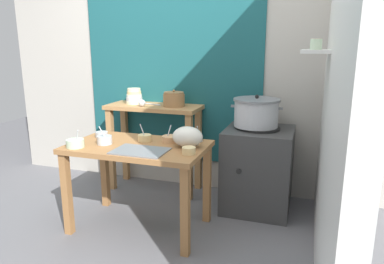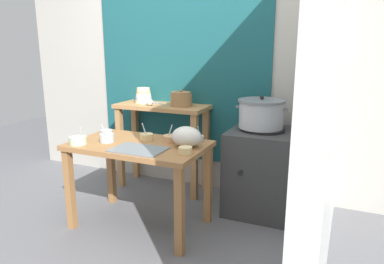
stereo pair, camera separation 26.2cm
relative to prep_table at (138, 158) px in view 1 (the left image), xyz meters
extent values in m
plane|color=slate|center=(0.04, -0.02, -0.61)|extent=(9.00, 9.00, 0.00)
cube|color=#B2ADA3|center=(0.14, 1.08, 0.69)|extent=(4.40, 0.10, 2.60)
cube|color=#195156|center=(-0.11, 1.02, 0.74)|extent=(1.90, 0.02, 2.10)
cube|color=white|center=(1.44, 0.18, 0.69)|extent=(0.10, 3.20, 2.60)
cube|color=silver|center=(1.29, 0.38, 0.84)|extent=(0.20, 0.56, 0.02)
cylinder|color=#B7D1AD|center=(1.29, 0.23, 0.89)|extent=(0.08, 0.08, 0.07)
cylinder|color=beige|center=(1.29, 0.38, 0.89)|extent=(0.08, 0.08, 0.08)
cube|color=#9E6B3D|center=(0.00, 0.00, 0.09)|extent=(1.10, 0.66, 0.04)
cube|color=#9E6B3D|center=(-0.50, -0.28, -0.27)|extent=(0.06, 0.06, 0.68)
cube|color=#9E6B3D|center=(0.50, -0.28, -0.27)|extent=(0.06, 0.06, 0.68)
cube|color=#9E6B3D|center=(-0.50, 0.28, -0.27)|extent=(0.06, 0.06, 0.68)
cube|color=#9E6B3D|center=(0.50, 0.28, -0.27)|extent=(0.06, 0.06, 0.68)
cube|color=#B27F4C|center=(-0.22, 0.81, 0.27)|extent=(0.96, 0.40, 0.04)
cube|color=#B27F4C|center=(-0.65, 0.66, -0.18)|extent=(0.06, 0.06, 0.86)
cube|color=#B27F4C|center=(0.21, 0.66, -0.18)|extent=(0.06, 0.06, 0.86)
cube|color=#B27F4C|center=(-0.65, 0.96, -0.18)|extent=(0.06, 0.06, 0.86)
cube|color=#B27F4C|center=(0.21, 0.96, -0.18)|extent=(0.06, 0.06, 0.86)
cube|color=#383838|center=(0.87, 0.68, -0.23)|extent=(0.60, 0.60, 0.76)
cylinder|color=black|center=(0.87, 0.68, 0.16)|extent=(0.36, 0.36, 0.02)
cylinder|color=black|center=(0.75, 0.37, -0.16)|extent=(0.04, 0.02, 0.04)
cylinder|color=#B7BABF|center=(0.83, 0.70, 0.29)|extent=(0.39, 0.39, 0.23)
cylinder|color=slate|center=(0.83, 0.70, 0.41)|extent=(0.41, 0.41, 0.02)
sphere|color=black|center=(0.83, 0.70, 0.44)|extent=(0.04, 0.04, 0.04)
cube|color=slate|center=(0.62, 0.70, 0.34)|extent=(0.04, 0.02, 0.02)
cube|color=slate|center=(1.04, 0.70, 0.34)|extent=(0.04, 0.02, 0.02)
cylinder|color=olive|center=(0.00, 0.81, 0.35)|extent=(0.21, 0.21, 0.12)
cylinder|color=olive|center=(0.00, 0.81, 0.42)|extent=(0.20, 0.20, 0.02)
sphere|color=olive|center=(0.00, 0.81, 0.45)|extent=(0.02, 0.02, 0.02)
cylinder|color=beige|center=(-0.46, 0.84, 0.31)|extent=(0.18, 0.18, 0.03)
cylinder|color=#B7BABF|center=(-0.46, 0.84, 0.34)|extent=(0.17, 0.17, 0.04)
cylinder|color=silver|center=(-0.46, 0.84, 0.37)|extent=(0.16, 0.16, 0.03)
cylinder|color=#E5C684|center=(-0.46, 0.84, 0.40)|extent=(0.15, 0.15, 0.03)
cylinder|color=beige|center=(-0.46, 0.84, 0.44)|extent=(0.14, 0.14, 0.03)
sphere|color=#B7BABF|center=(-0.30, 0.70, 0.33)|extent=(0.07, 0.07, 0.07)
cylinder|color=#B7BABF|center=(-0.17, 0.67, 0.33)|extent=(0.20, 0.07, 0.01)
cube|color=slate|center=(0.10, -0.17, 0.12)|extent=(0.40, 0.28, 0.01)
ellipsoid|color=silver|center=(0.40, 0.06, 0.19)|extent=(0.24, 0.20, 0.16)
cylinder|color=#E5C684|center=(0.47, -0.11, 0.14)|extent=(0.10, 0.10, 0.05)
cylinder|color=brown|center=(0.47, -0.11, 0.16)|extent=(0.09, 0.09, 0.01)
cylinder|color=#B7BABF|center=(-0.40, 0.12, 0.13)|extent=(0.11, 0.11, 0.05)
cylinder|color=#BFB28C|center=(-0.40, 0.12, 0.15)|extent=(0.09, 0.09, 0.01)
cylinder|color=#B7D1AD|center=(-0.43, -0.22, 0.14)|extent=(0.14, 0.14, 0.06)
cylinder|color=brown|center=(-0.43, -0.22, 0.17)|extent=(0.12, 0.12, 0.01)
cylinder|color=#B7BABF|center=(-0.42, -0.21, 0.18)|extent=(0.07, 0.04, 0.14)
cylinder|color=tan|center=(0.22, 0.15, 0.14)|extent=(0.13, 0.13, 0.05)
cylinder|color=maroon|center=(0.22, 0.15, 0.16)|extent=(0.11, 0.11, 0.01)
cylinder|color=#B7BABF|center=(0.20, 0.16, 0.18)|extent=(0.03, 0.07, 0.13)
cylinder|color=#E5C684|center=(0.01, 0.11, 0.14)|extent=(0.11, 0.11, 0.05)
cylinder|color=#BFB28C|center=(0.01, 0.11, 0.16)|extent=(0.09, 0.09, 0.01)
cylinder|color=#B7BABF|center=(0.00, 0.10, 0.18)|extent=(0.08, 0.04, 0.14)
cylinder|color=#B7BABF|center=(-0.26, -0.07, 0.14)|extent=(0.12, 0.12, 0.07)
cylinder|color=#BFB28C|center=(-0.26, -0.07, 0.17)|extent=(0.10, 0.10, 0.01)
cylinder|color=#B7BABF|center=(-0.25, -0.08, 0.19)|extent=(0.08, 0.04, 0.15)
cylinder|color=#B7BABF|center=(0.41, 0.25, 0.13)|extent=(0.10, 0.10, 0.05)
cylinder|color=brown|center=(0.41, 0.25, 0.15)|extent=(0.09, 0.09, 0.01)
cylinder|color=#B7BABF|center=(0.43, 0.25, 0.18)|extent=(0.02, 0.08, 0.14)
camera|label=1|loc=(1.28, -2.49, 0.89)|focal=33.60mm
camera|label=2|loc=(1.53, -2.39, 0.89)|focal=33.60mm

